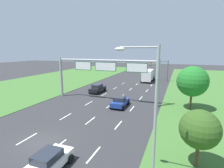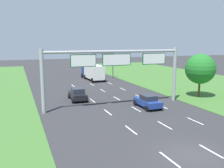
{
  "view_description": "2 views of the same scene",
  "coord_description": "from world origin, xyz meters",
  "px_view_note": "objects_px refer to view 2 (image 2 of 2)",
  "views": [
    {
      "loc": [
        11.16,
        -11.21,
        8.19
      ],
      "look_at": [
        0.39,
        16.61,
        2.39
      ],
      "focal_mm": 28.0,
      "sensor_mm": 36.0,
      "label": 1
    },
    {
      "loc": [
        -10.91,
        -13.15,
        7.78
      ],
      "look_at": [
        1.29,
        18.61,
        1.95
      ],
      "focal_mm": 40.0,
      "sensor_mm": 36.0,
      "label": 2
    }
  ],
  "objects_px": {
    "roadside_tree_mid": "(200,69)",
    "box_truck": "(93,72)",
    "car_lead_silver": "(78,94)",
    "traffic_light_mast": "(104,60)",
    "sign_gantry": "(116,65)",
    "car_far_ahead": "(148,101)"
  },
  "relations": [
    {
      "from": "car_lead_silver",
      "to": "sign_gantry",
      "type": "distance_m",
      "value": 7.24
    },
    {
      "from": "car_lead_silver",
      "to": "traffic_light_mast",
      "type": "relative_size",
      "value": 0.73
    },
    {
      "from": "car_lead_silver",
      "to": "sign_gantry",
      "type": "height_order",
      "value": "sign_gantry"
    },
    {
      "from": "car_lead_silver",
      "to": "roadside_tree_mid",
      "type": "bearing_deg",
      "value": -12.35
    },
    {
      "from": "car_lead_silver",
      "to": "roadside_tree_mid",
      "type": "xyz_separation_m",
      "value": [
        16.48,
        -4.2,
        3.15
      ]
    },
    {
      "from": "roadside_tree_mid",
      "to": "box_truck",
      "type": "bearing_deg",
      "value": 114.52
    },
    {
      "from": "traffic_light_mast",
      "to": "car_lead_silver",
      "type": "bearing_deg",
      "value": -119.51
    },
    {
      "from": "car_lead_silver",
      "to": "box_truck",
      "type": "height_order",
      "value": "box_truck"
    },
    {
      "from": "box_truck",
      "to": "roadside_tree_mid",
      "type": "distance_m",
      "value": 22.88
    },
    {
      "from": "sign_gantry",
      "to": "traffic_light_mast",
      "type": "xyz_separation_m",
      "value": [
        6.23,
        22.18,
        -1.1
      ]
    },
    {
      "from": "sign_gantry",
      "to": "traffic_light_mast",
      "type": "bearing_deg",
      "value": 74.33
    },
    {
      "from": "car_lead_silver",
      "to": "roadside_tree_mid",
      "type": "distance_m",
      "value": 17.29
    },
    {
      "from": "car_far_ahead",
      "to": "roadside_tree_mid",
      "type": "xyz_separation_m",
      "value": [
        9.59,
        2.51,
        3.21
      ]
    },
    {
      "from": "sign_gantry",
      "to": "box_truck",
      "type": "bearing_deg",
      "value": 81.08
    },
    {
      "from": "car_lead_silver",
      "to": "roadside_tree_mid",
      "type": "height_order",
      "value": "roadside_tree_mid"
    },
    {
      "from": "car_lead_silver",
      "to": "box_truck",
      "type": "distance_m",
      "value": 17.97
    },
    {
      "from": "car_far_ahead",
      "to": "traffic_light_mast",
      "type": "bearing_deg",
      "value": 82.16
    },
    {
      "from": "car_far_ahead",
      "to": "sign_gantry",
      "type": "relative_size",
      "value": 0.23
    },
    {
      "from": "traffic_light_mast",
      "to": "sign_gantry",
      "type": "bearing_deg",
      "value": -105.67
    },
    {
      "from": "car_lead_silver",
      "to": "box_truck",
      "type": "relative_size",
      "value": 0.48
    },
    {
      "from": "box_truck",
      "to": "roadside_tree_mid",
      "type": "xyz_separation_m",
      "value": [
        9.45,
        -20.72,
        2.29
      ]
    },
    {
      "from": "box_truck",
      "to": "roadside_tree_mid",
      "type": "bearing_deg",
      "value": -67.32
    }
  ]
}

